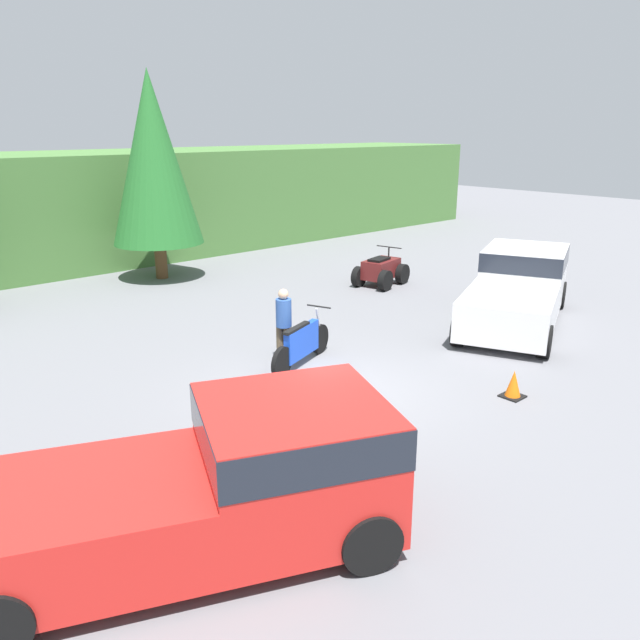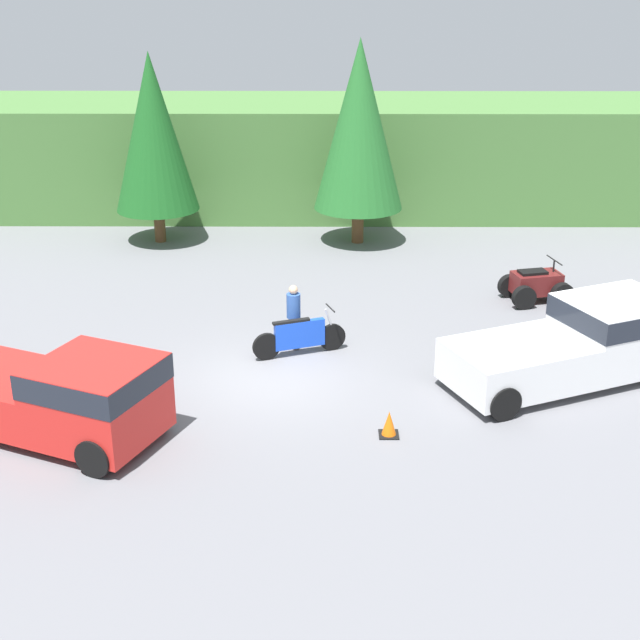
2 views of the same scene
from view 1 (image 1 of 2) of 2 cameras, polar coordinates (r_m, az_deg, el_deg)
name	(u,v)px [view 1 (image 1 of 2)]	position (r m, az deg, el deg)	size (l,w,h in m)	color
ground_plane	(326,392)	(12.54, 0.56, -6.59)	(80.00, 80.00, 0.00)	slate
hillside_backdrop	(37,211)	(25.82, -24.49, 9.06)	(44.00, 6.00, 4.13)	#477538
tree_mid_left	(153,159)	(22.02, -15.01, 14.05)	(3.03, 3.03, 6.89)	brown
pickup_truck_red	(224,478)	(7.95, -8.79, -14.09)	(5.46, 3.97, 1.82)	red
pickup_truck_second	(519,285)	(17.72, 17.73, 3.04)	(5.94, 4.20, 1.82)	white
dirt_bike	(302,344)	(13.74, -1.68, -2.22)	(2.30, 1.04, 1.16)	black
quad_atv	(381,271)	(20.88, 5.59, 4.50)	(2.07, 1.60, 1.23)	black
rider_person	(284,323)	(13.82, -3.33, -0.26)	(0.47, 0.47, 1.69)	brown
traffic_cone	(513,385)	(12.79, 17.27, -5.69)	(0.42, 0.42, 0.55)	black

